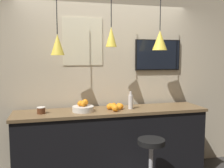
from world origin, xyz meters
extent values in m
cube|color=beige|center=(0.00, 0.93, 1.45)|extent=(8.00, 0.06, 2.90)
cube|color=black|center=(0.00, 0.54, 0.49)|extent=(2.56, 0.52, 0.98)
cube|color=brown|center=(0.00, 0.54, 1.00)|extent=(2.60, 0.56, 0.04)
cylinder|color=black|center=(0.33, -0.05, 0.74)|extent=(0.32, 0.32, 0.06)
cylinder|color=beige|center=(-0.40, 0.52, 1.06)|extent=(0.28, 0.28, 0.07)
sphere|color=orange|center=(-0.42, 0.56, 1.13)|extent=(0.07, 0.07, 0.07)
sphere|color=orange|center=(-0.40, 0.49, 1.13)|extent=(0.07, 0.07, 0.07)
sphere|color=orange|center=(-0.36, 0.56, 1.13)|extent=(0.09, 0.09, 0.09)
sphere|color=orange|center=(-0.43, 0.53, 1.13)|extent=(0.07, 0.07, 0.07)
sphere|color=orange|center=(0.01, 0.41, 1.06)|extent=(0.09, 0.09, 0.09)
sphere|color=orange|center=(0.01, 0.54, 1.06)|extent=(0.08, 0.08, 0.08)
sphere|color=orange|center=(-0.03, 0.58, 1.06)|extent=(0.07, 0.07, 0.07)
sphere|color=orange|center=(0.11, 0.59, 1.06)|extent=(0.07, 0.07, 0.07)
sphere|color=orange|center=(0.05, 0.62, 1.06)|extent=(0.08, 0.08, 0.08)
sphere|color=orange|center=(0.10, 0.50, 1.06)|extent=(0.08, 0.08, 0.08)
sphere|color=orange|center=(-0.03, 0.55, 1.06)|extent=(0.07, 0.07, 0.07)
sphere|color=orange|center=(0.04, 0.52, 1.06)|extent=(0.07, 0.07, 0.07)
sphere|color=orange|center=(0.02, 0.51, 1.06)|extent=(0.08, 0.08, 0.08)
sphere|color=orange|center=(-0.02, 0.58, 1.06)|extent=(0.08, 0.08, 0.08)
sphere|color=orange|center=(0.12, 0.54, 1.06)|extent=(0.08, 0.08, 0.08)
cylinder|color=silver|center=(0.26, 0.52, 1.12)|extent=(0.07, 0.07, 0.19)
cylinder|color=silver|center=(0.26, 0.52, 1.24)|extent=(0.03, 0.03, 0.05)
cylinder|color=#562D19|center=(-0.93, 0.52, 1.06)|extent=(0.10, 0.10, 0.08)
cylinder|color=white|center=(-0.93, 0.52, 1.10)|extent=(0.10, 0.10, 0.01)
cylinder|color=black|center=(-0.70, 0.58, 2.41)|extent=(0.01, 0.01, 0.78)
cone|color=yellow|center=(-0.70, 0.58, 1.89)|extent=(0.18, 0.18, 0.27)
sphere|color=#F9EFCC|center=(-0.70, 0.58, 1.78)|extent=(0.04, 0.04, 0.04)
cylinder|color=black|center=(0.00, 0.58, 2.47)|extent=(0.01, 0.01, 0.67)
cone|color=yellow|center=(0.00, 0.58, 2.00)|extent=(0.15, 0.15, 0.26)
sphere|color=#F9EFCC|center=(0.00, 0.58, 1.89)|extent=(0.04, 0.04, 0.04)
cylinder|color=black|center=(0.70, 0.58, 2.45)|extent=(0.01, 0.01, 0.70)
cone|color=yellow|center=(0.70, 0.58, 1.97)|extent=(0.21, 0.21, 0.27)
sphere|color=#F9EFCC|center=(0.70, 0.58, 1.85)|extent=(0.04, 0.04, 0.04)
cube|color=black|center=(0.81, 0.88, 1.76)|extent=(0.72, 0.04, 0.46)
cube|color=black|center=(0.81, 0.86, 1.76)|extent=(0.69, 0.01, 0.43)
cube|color=beige|center=(-0.34, 0.89, 1.95)|extent=(0.57, 0.01, 0.68)
camera|label=1|loc=(-0.82, -2.69, 1.73)|focal=40.00mm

